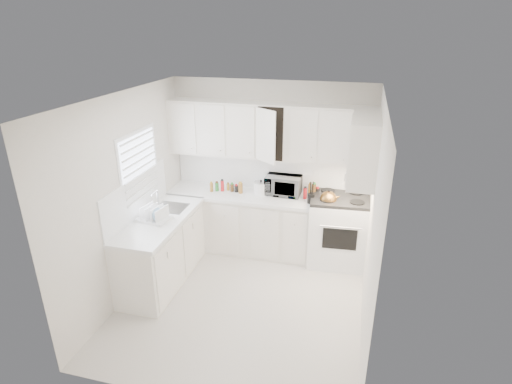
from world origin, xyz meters
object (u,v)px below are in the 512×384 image
(dish_rack, at_px, (154,212))
(tea_kettle, at_px, (328,198))
(microwave, at_px, (283,183))
(rice_cooker, at_px, (261,187))
(utensil_crock, at_px, (311,192))
(stove, at_px, (340,220))

(dish_rack, bearing_deg, tea_kettle, 34.48)
(tea_kettle, distance_m, dish_rack, 2.38)
(microwave, distance_m, dish_rack, 1.95)
(rice_cooker, bearing_deg, dish_rack, -132.27)
(microwave, height_order, utensil_crock, microwave)
(stove, bearing_deg, utensil_crock, -169.83)
(microwave, xyz_separation_m, dish_rack, (-1.46, -1.29, -0.06))
(utensil_crock, xyz_separation_m, dish_rack, (-1.91, -1.06, -0.06))
(microwave, bearing_deg, tea_kettle, -20.31)
(stove, height_order, utensil_crock, stove)
(stove, relative_size, utensil_crock, 3.98)
(tea_kettle, bearing_deg, stove, 48.18)
(microwave, xyz_separation_m, utensil_crock, (0.45, -0.23, -0.01))
(tea_kettle, relative_size, microwave, 0.56)
(microwave, bearing_deg, utensil_crock, -25.77)
(microwave, bearing_deg, dish_rack, -136.65)
(tea_kettle, height_order, rice_cooker, tea_kettle)
(rice_cooker, bearing_deg, utensil_crock, -11.11)
(stove, relative_size, microwave, 2.58)
(rice_cooker, relative_size, utensil_crock, 0.65)
(tea_kettle, bearing_deg, dish_rack, -148.48)
(tea_kettle, distance_m, rice_cooker, 1.05)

